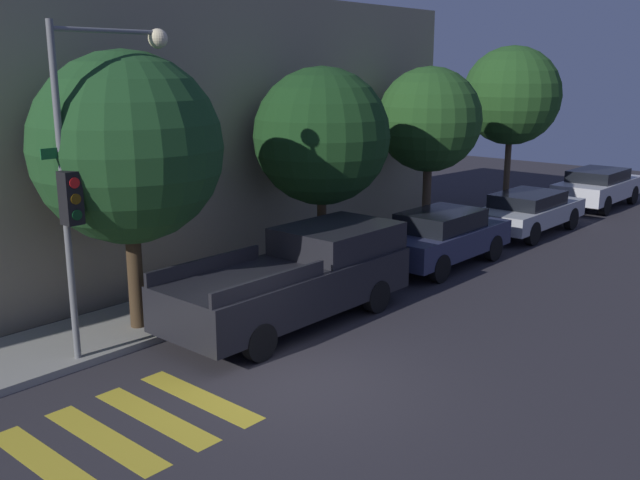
{
  "coord_description": "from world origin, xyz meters",
  "views": [
    {
      "loc": [
        -8.03,
        -7.61,
        5.17
      ],
      "look_at": [
        3.0,
        2.1,
        1.6
      ],
      "focal_mm": 40.0,
      "sensor_mm": 36.0,
      "label": 1
    }
  ],
  "objects": [
    {
      "name": "sedan_middle",
      "position": [
        13.04,
        2.1,
        0.73
      ],
      "size": [
        4.62,
        1.87,
        1.32
      ],
      "color": "#B7BABF",
      "rests_on": "ground"
    },
    {
      "name": "crosswalk",
      "position": [
        -3.15,
        0.8,
        0.0
      ],
      "size": [
        3.93,
        2.6,
        0.0
      ],
      "color": "gold",
      "rests_on": "ground"
    },
    {
      "name": "tree_far_end",
      "position": [
        10.02,
        3.99,
        3.66
      ],
      "size": [
        3.08,
        3.08,
        5.21
      ],
      "color": "brown",
      "rests_on": "ground"
    },
    {
      "name": "tree_behind_truck",
      "position": [
        15.18,
        3.99,
        4.21
      ],
      "size": [
        3.38,
        3.38,
        5.91
      ],
      "color": "brown",
      "rests_on": "ground"
    },
    {
      "name": "pickup_truck",
      "position": [
        2.33,
        2.1,
        0.94
      ],
      "size": [
        5.65,
        2.11,
        1.83
      ],
      "color": "black",
      "rests_on": "ground"
    },
    {
      "name": "building_row",
      "position": [
        0.0,
        8.83,
        3.49
      ],
      "size": [
        26.0,
        6.0,
        6.99
      ],
      "primitive_type": "cube",
      "color": "gray",
      "rests_on": "ground"
    },
    {
      "name": "tree_midblock",
      "position": [
        5.21,
        3.99,
        3.51
      ],
      "size": [
        3.38,
        3.38,
        5.21
      ],
      "color": "#4C3823",
      "rests_on": "ground"
    },
    {
      "name": "tree_near_corner",
      "position": [
        -0.35,
        3.99,
        3.68
      ],
      "size": [
        3.63,
        3.63,
        5.51
      ],
      "color": "#42301E",
      "rests_on": "ground"
    },
    {
      "name": "sedan_near_corner",
      "position": [
        7.9,
        2.1,
        0.8
      ],
      "size": [
        4.4,
        1.78,
        1.5
      ],
      "color": "#2D3351",
      "rests_on": "ground"
    },
    {
      "name": "traffic_light_pole",
      "position": [
        -1.52,
        3.37,
        3.73
      ],
      "size": [
        2.61,
        0.56,
        5.92
      ],
      "color": "slate",
      "rests_on": "ground"
    },
    {
      "name": "sidewalk",
      "position": [
        0.0,
        4.32,
        0.07
      ],
      "size": [
        26.0,
        2.23,
        0.14
      ],
      "primitive_type": "cube",
      "color": "gray",
      "rests_on": "ground"
    },
    {
      "name": "sedan_far_end",
      "position": [
        18.94,
        2.1,
        0.78
      ],
      "size": [
        4.66,
        1.87,
        1.44
      ],
      "color": "silver",
      "rests_on": "ground"
    },
    {
      "name": "ground_plane",
      "position": [
        0.0,
        0.0,
        0.0
      ],
      "size": [
        60.0,
        60.0,
        0.0
      ],
      "primitive_type": "plane",
      "color": "#2D2B30"
    }
  ]
}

